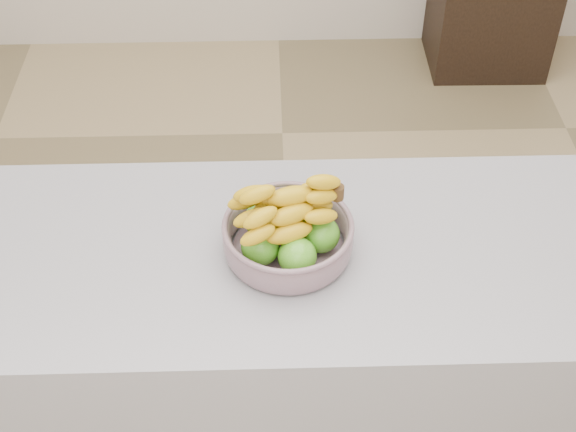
{
  "coord_description": "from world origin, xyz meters",
  "views": [
    {
      "loc": [
        -0.06,
        -1.53,
        2.1
      ],
      "look_at": [
        -0.02,
        -0.35,
        1.0
      ],
      "focal_mm": 50.0,
      "sensor_mm": 36.0,
      "label": 1
    }
  ],
  "objects": [
    {
      "name": "ground",
      "position": [
        0.0,
        0.0,
        0.0
      ],
      "size": [
        4.0,
        4.0,
        0.0
      ],
      "primitive_type": "plane",
      "color": "tan",
      "rests_on": "ground"
    },
    {
      "name": "counter",
      "position": [
        0.0,
        -0.35,
        0.45
      ],
      "size": [
        2.0,
        0.6,
        0.9
      ],
      "primitive_type": "cube",
      "color": "#929299",
      "rests_on": "ground"
    },
    {
      "name": "fruit_bowl",
      "position": [
        -0.02,
        -0.35,
        0.95
      ],
      "size": [
        0.27,
        0.27,
        0.17
      ],
      "rotation": [
        0.0,
        0.0,
        0.25
      ],
      "color": "#8791A2",
      "rests_on": "counter"
    }
  ]
}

